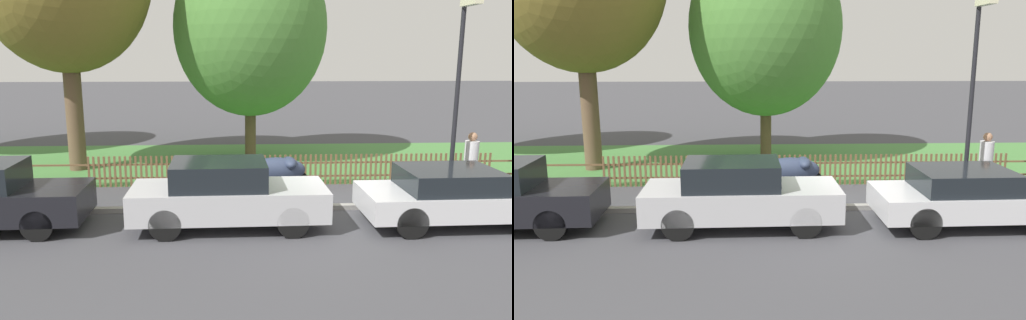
% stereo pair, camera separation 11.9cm
% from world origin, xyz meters
% --- Properties ---
extents(ground_plane, '(120.00, 120.00, 0.00)m').
position_xyz_m(ground_plane, '(0.00, 0.00, 0.00)').
color(ground_plane, '#424247').
extents(kerb_stone, '(41.28, 0.20, 0.12)m').
position_xyz_m(kerb_stone, '(0.00, 0.10, 0.06)').
color(kerb_stone, gray).
rests_on(kerb_stone, ground).
extents(grass_strip, '(41.28, 6.73, 0.01)m').
position_xyz_m(grass_strip, '(0.00, 5.86, 0.01)').
color(grass_strip, '#477F3D').
rests_on(grass_strip, ground).
extents(park_fence, '(41.28, 0.05, 0.90)m').
position_xyz_m(park_fence, '(-0.00, 2.51, 0.45)').
color(park_fence, brown).
rests_on(park_fence, ground).
extents(parked_car_navy_estate, '(4.28, 1.71, 1.50)m').
position_xyz_m(parked_car_navy_estate, '(-1.90, -1.09, 0.76)').
color(parked_car_navy_estate, '#BCBCC1').
rests_on(parked_car_navy_estate, ground).
extents(parked_car_red_compact, '(4.27, 1.91, 1.28)m').
position_xyz_m(parked_car_red_compact, '(3.18, -1.11, 0.67)').
color(parked_car_red_compact, silver).
rests_on(parked_car_red_compact, ground).
extents(covered_motorcycle, '(1.90, 0.84, 0.97)m').
position_xyz_m(covered_motorcycle, '(-0.55, 1.81, 0.60)').
color(covered_motorcycle, black).
rests_on(covered_motorcycle, ground).
extents(tree_mid_park, '(5.29, 5.29, 7.69)m').
position_xyz_m(tree_mid_park, '(-1.10, 6.18, 4.64)').
color(tree_mid_park, brown).
rests_on(tree_mid_park, ground).
extents(pedestrian_near_fence, '(0.50, 0.50, 1.76)m').
position_xyz_m(pedestrian_near_fence, '(4.54, 1.00, 0.99)').
color(pedestrian_near_fence, black).
rests_on(pedestrian_near_fence, ground).
extents(street_lamp, '(0.20, 0.78, 5.04)m').
position_xyz_m(street_lamp, '(3.78, 0.34, 3.23)').
color(street_lamp, black).
rests_on(street_lamp, ground).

